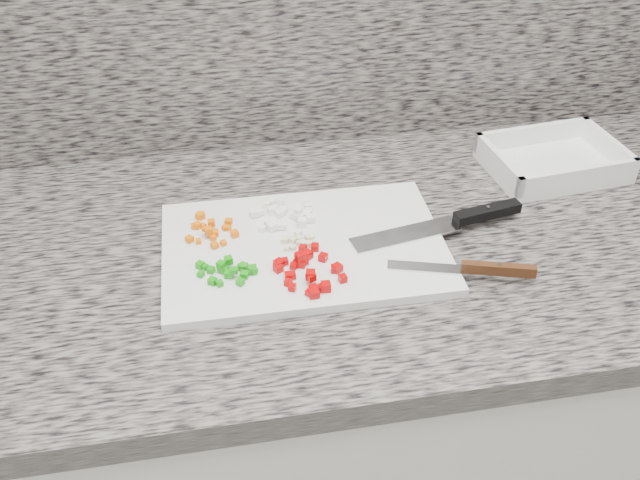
{
  "coord_description": "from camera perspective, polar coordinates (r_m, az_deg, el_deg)",
  "views": [
    {
      "loc": [
        -0.21,
        0.6,
        1.55
      ],
      "look_at": [
        -0.07,
        1.39,
        0.93
      ],
      "focal_mm": 40.0,
      "sensor_mm": 36.0,
      "label": 1
    }
  ],
  "objects": [
    {
      "name": "cutting_board",
      "position": [
        1.04,
        -1.28,
        -0.63
      ],
      "size": [
        0.41,
        0.28,
        0.01
      ],
      "primitive_type": "cube",
      "rotation": [
        0.0,
        0.0,
        -0.01
      ],
      "color": "silver",
      "rests_on": "countertop"
    },
    {
      "name": "paring_knife",
      "position": [
        1.01,
        12.64,
        -2.26
      ],
      "size": [
        0.2,
        0.07,
        0.02
      ],
      "rotation": [
        0.0,
        0.0,
        -0.29
      ],
      "color": "silver",
      "rests_on": "cutting_board"
    },
    {
      "name": "chef_knife",
      "position": [
        1.09,
        11.12,
        1.61
      ],
      "size": [
        0.28,
        0.08,
        0.02
      ],
      "rotation": [
        0.0,
        0.0,
        0.18
      ],
      "color": "silver",
      "rests_on": "cutting_board"
    },
    {
      "name": "cabinet",
      "position": [
        1.41,
        2.36,
        -15.03
      ],
      "size": [
        3.92,
        0.62,
        0.86
      ],
      "primitive_type": "cube",
      "color": "silver",
      "rests_on": "ground"
    },
    {
      "name": "countertop",
      "position": [
        1.09,
        2.95,
        -0.42
      ],
      "size": [
        3.96,
        0.64,
        0.04
      ],
      "primitive_type": "cube",
      "color": "slate",
      "rests_on": "cabinet"
    },
    {
      "name": "tray",
      "position": [
        1.29,
        18.13,
        5.97
      ],
      "size": [
        0.24,
        0.18,
        0.05
      ],
      "rotation": [
        0.0,
        0.0,
        0.1
      ],
      "color": "white",
      "rests_on": "countertop"
    },
    {
      "name": "red_pepper_pile",
      "position": [
        0.98,
        -0.93,
        -2.54
      ],
      "size": [
        0.1,
        0.11,
        0.02
      ],
      "color": "#B30203",
      "rests_on": "cutting_board"
    },
    {
      "name": "green_pepper_pile",
      "position": [
        0.99,
        -7.23,
        -2.42
      ],
      "size": [
        0.09,
        0.06,
        0.02
      ],
      "color": "#158F0D",
      "rests_on": "cutting_board"
    },
    {
      "name": "onion_pile",
      "position": [
        1.09,
        -2.65,
        2.02
      ],
      "size": [
        0.1,
        0.1,
        0.02
      ],
      "color": "white",
      "rests_on": "cutting_board"
    },
    {
      "name": "carrot_pile",
      "position": [
        1.07,
        -8.77,
        0.92
      ],
      "size": [
        0.08,
        0.09,
        0.02
      ],
      "color": "#EB6505",
      "rests_on": "cutting_board"
    },
    {
      "name": "garlic_pile",
      "position": [
        1.04,
        -1.63,
        -0.07
      ],
      "size": [
        0.05,
        0.04,
        0.01
      ],
      "color": "beige",
      "rests_on": "cutting_board"
    }
  ]
}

